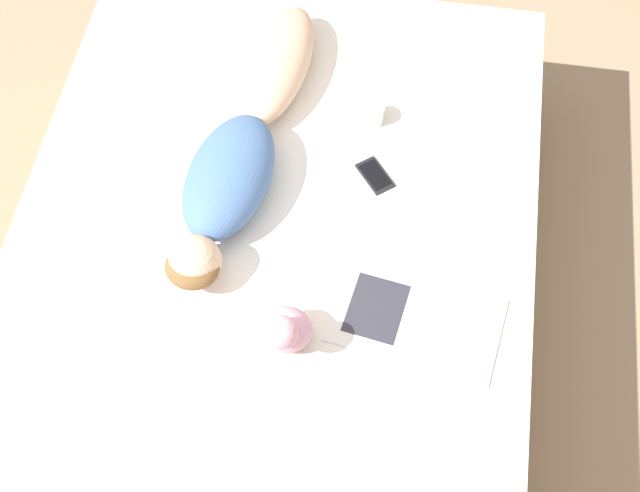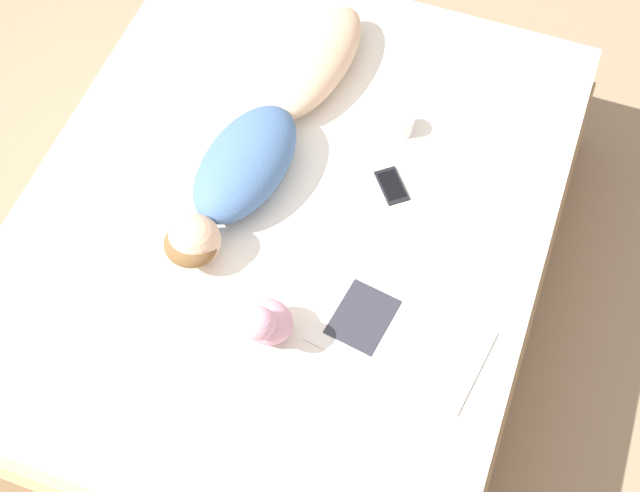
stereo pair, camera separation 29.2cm
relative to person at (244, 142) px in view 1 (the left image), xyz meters
name	(u,v)px [view 1 (the left image)]	position (x,y,z in m)	size (l,w,h in m)	color
ground_plane	(282,293)	(-0.15, 0.23, -0.68)	(12.00, 12.00, 0.00)	#9E8466
bed	(279,258)	(-0.15, 0.23, -0.39)	(1.86, 2.28, 0.60)	tan
person	(244,142)	(0.00, 0.00, 0.00)	(0.40, 1.31, 0.19)	#DBB28E
open_magazine	(415,320)	(-0.67, 0.56, -0.08)	(0.59, 0.40, 0.01)	silver
coffee_mug	(371,114)	(-0.43, -0.24, -0.05)	(0.12, 0.09, 0.08)	white
cell_phone	(375,176)	(-0.47, 0.01, -0.08)	(0.16, 0.17, 0.01)	black
plush_toy	(285,330)	(-0.27, 0.70, 0.01)	(0.17, 0.19, 0.23)	#DB9EB2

